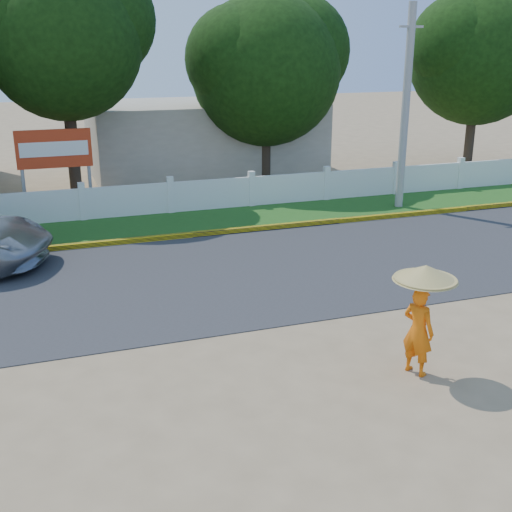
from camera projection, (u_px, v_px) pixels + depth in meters
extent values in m
plane|color=#9E8460|center=(289.00, 349.00, 12.63)|extent=(120.00, 120.00, 0.00)
cube|color=#38383A|center=(225.00, 274.00, 16.66)|extent=(60.00, 7.00, 0.02)
cube|color=#2D601E|center=(180.00, 223.00, 21.37)|extent=(60.00, 3.50, 0.03)
cube|color=yellow|center=(192.00, 235.00, 19.82)|extent=(40.00, 0.18, 0.16)
cube|color=silver|center=(171.00, 198.00, 22.50)|extent=(40.00, 0.10, 1.10)
cube|color=#B7AD99|center=(204.00, 138.00, 29.19)|extent=(10.00, 6.00, 3.20)
cylinder|color=gray|center=(405.00, 109.00, 22.39)|extent=(0.28, 0.28, 7.04)
imported|color=orange|center=(418.00, 331.00, 11.47)|extent=(0.62, 0.72, 1.67)
cylinder|color=gray|center=(424.00, 297.00, 11.28)|extent=(0.02, 0.02, 1.08)
cone|color=tan|center=(426.00, 273.00, 11.14)|extent=(1.14, 1.14, 0.28)
cylinder|color=gray|center=(24.00, 189.00, 21.85)|extent=(0.12, 0.12, 2.00)
cylinder|color=gray|center=(90.00, 184.00, 22.53)|extent=(0.12, 0.12, 2.00)
cube|color=red|center=(54.00, 149.00, 21.78)|extent=(2.50, 0.12, 1.30)
cube|color=silver|center=(54.00, 149.00, 21.73)|extent=(2.25, 0.02, 0.49)
cylinder|color=#473828|center=(470.00, 131.00, 30.45)|extent=(0.44, 0.44, 3.43)
sphere|color=#183A0D|center=(478.00, 56.00, 29.36)|extent=(6.28, 6.28, 6.28)
cylinder|color=#473828|center=(72.00, 145.00, 23.60)|extent=(0.44, 0.44, 4.27)
sphere|color=#183A0D|center=(63.00, 40.00, 22.43)|extent=(5.58, 5.58, 5.58)
cylinder|color=#473828|center=(265.00, 148.00, 27.23)|extent=(0.44, 0.44, 2.95)
sphere|color=#183A0D|center=(266.00, 70.00, 26.23)|extent=(6.14, 6.14, 6.14)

